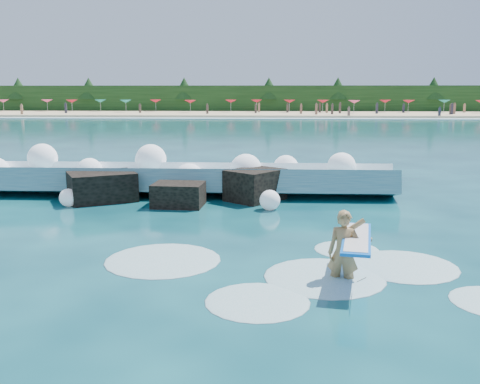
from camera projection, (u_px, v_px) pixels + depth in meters
The scene contains 11 objects.
ground at pixel (177, 252), 13.59m from camera, with size 200.00×200.00×0.00m, color #072F3B.
beach at pixel (254, 114), 90.09m from camera, with size 140.00×20.00×0.40m, color tan.
wet_band at pixel (252, 118), 79.33m from camera, with size 140.00×5.00×0.08m, color silver.
treeline at pixel (255, 99), 99.47m from camera, with size 140.00×4.00×5.00m, color black.
breaking_wave at pixel (168, 180), 21.40m from camera, with size 17.79×2.78×1.53m.
rock_cluster at pixel (172, 190), 19.77m from camera, with size 8.36×3.19×1.36m.
surfer_with_board at pixel (346, 250), 11.47m from camera, with size 1.18×3.01×1.86m.
wave_spray at pixel (170, 169), 21.13m from camera, with size 14.82×4.35×2.03m.
surf_foam at pixel (296, 272), 12.15m from camera, with size 9.28×5.47×0.14m.
beach_umbrellas at pixel (255, 101), 92.36m from camera, with size 112.50×6.57×0.50m.
beachgoers at pixel (288, 109), 87.68m from camera, with size 104.48×13.49×1.88m.
Camera 1 is at (2.26, -12.97, 4.05)m, focal length 40.00 mm.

